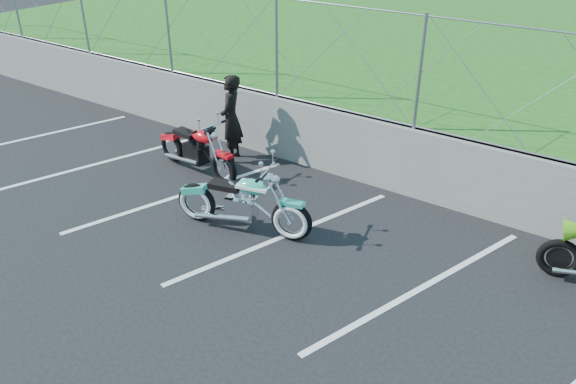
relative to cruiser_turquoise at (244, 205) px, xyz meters
The scene contains 8 objects.
ground 1.11m from the cruiser_turquoise, 47.94° to the right, with size 90.00×90.00×0.00m, color black.
retaining_wall 2.84m from the cruiser_turquoise, 76.33° to the left, with size 30.00×0.22×1.30m, color slate.
grass_field 12.78m from the cruiser_turquoise, 86.99° to the left, with size 30.00×20.00×1.30m, color #1C5216.
chain_link_fence 3.37m from the cruiser_turquoise, 76.33° to the left, with size 28.00×0.03×2.00m.
parking_lines 1.95m from the cruiser_turquoise, ahead, with size 18.29×4.31×0.01m.
cruiser_turquoise is the anchor object (origin of this frame).
naked_orange 2.40m from the cruiser_turquoise, 151.61° to the left, with size 2.24×0.76×1.12m.
person_standing 2.85m from the cruiser_turquoise, 134.19° to the left, with size 0.67×0.44×1.83m, color black.
Camera 1 is at (4.51, -5.38, 5.04)m, focal length 35.00 mm.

